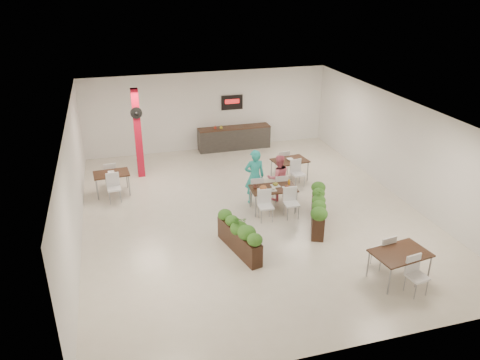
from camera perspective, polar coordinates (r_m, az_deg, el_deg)
The scene contains 12 objects.
ground at distance 14.48m, azimuth 1.36°, elevation -3.92°, with size 12.00×12.00×0.00m, color beige.
room_shell at distance 13.65m, azimuth 1.44°, elevation 3.55°, with size 10.10×12.10×3.22m.
red_column at distance 16.82m, azimuth -12.35°, elevation 5.66°, with size 0.40×0.41×3.20m.
service_counter at distance 19.54m, azimuth -0.73°, elevation 5.22°, with size 3.00×0.64×2.20m.
main_table at distance 14.36m, azimuth 4.04°, elevation -1.38°, with size 1.44×1.69×0.92m.
diner_man at distance 14.70m, azimuth 1.78°, elevation 0.40°, with size 0.65×0.43×1.79m, color teal.
diner_woman at distance 15.00m, azimuth 4.69°, elevation 0.28°, with size 0.74×0.58×1.53m, color #F16B82.
planter_left at distance 12.28m, azimuth -0.12°, elevation -6.62°, with size 0.76×1.95×1.04m.
planter_right at distance 13.74m, azimuth 9.50°, elevation -3.46°, with size 1.13×1.98×1.11m.
side_table_a at distance 15.95m, azimuth -15.38°, elevation 0.40°, with size 1.18×1.64×0.92m.
side_table_b at distance 16.55m, azimuth 6.08°, elevation 2.06°, with size 1.30×1.66×0.92m.
side_table_c at distance 11.80m, azimuth 18.93°, elevation -8.82°, with size 1.43×1.66×0.92m.
Camera 1 is at (-3.84, -12.21, 6.76)m, focal length 35.00 mm.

